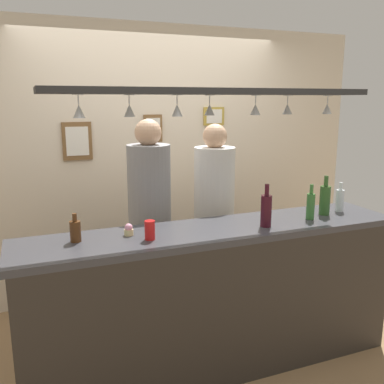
% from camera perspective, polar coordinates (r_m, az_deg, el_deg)
% --- Properties ---
extents(ground_plane, '(8.00, 8.00, 0.00)m').
position_cam_1_polar(ground_plane, '(3.63, 0.62, -19.26)').
color(ground_plane, olive).
extents(back_wall, '(4.40, 0.06, 2.60)m').
position_cam_1_polar(back_wall, '(4.18, -5.08, 3.99)').
color(back_wall, beige).
rests_on(back_wall, ground_plane).
extents(bar_counter, '(2.70, 0.55, 1.05)m').
position_cam_1_polar(bar_counter, '(2.89, 4.53, -12.24)').
color(bar_counter, '#38383D').
rests_on(bar_counter, ground_plane).
extents(overhead_glass_rack, '(2.20, 0.36, 0.04)m').
position_cam_1_polar(overhead_glass_rack, '(2.82, 3.08, 13.40)').
color(overhead_glass_rack, black).
extents(hanging_wineglass_far_left, '(0.07, 0.07, 0.13)m').
position_cam_1_polar(hanging_wineglass_far_left, '(2.53, -15.01, 10.59)').
color(hanging_wineglass_far_left, silver).
rests_on(hanging_wineglass_far_left, overhead_glass_rack).
extents(hanging_wineglass_left, '(0.07, 0.07, 0.13)m').
position_cam_1_polar(hanging_wineglass_left, '(2.63, -8.44, 10.92)').
color(hanging_wineglass_left, silver).
rests_on(hanging_wineglass_left, overhead_glass_rack).
extents(hanging_wineglass_center_left, '(0.07, 0.07, 0.13)m').
position_cam_1_polar(hanging_wineglass_center_left, '(2.67, -2.02, 11.07)').
color(hanging_wineglass_center_left, silver).
rests_on(hanging_wineglass_center_left, overhead_glass_rack).
extents(hanging_wineglass_center, '(0.07, 0.07, 0.13)m').
position_cam_1_polar(hanging_wineglass_center, '(2.85, 2.38, 11.15)').
color(hanging_wineglass_center, silver).
rests_on(hanging_wineglass_center, overhead_glass_rack).
extents(hanging_wineglass_center_right, '(0.07, 0.07, 0.13)m').
position_cam_1_polar(hanging_wineglass_center_right, '(2.93, 8.55, 11.06)').
color(hanging_wineglass_center_right, silver).
rests_on(hanging_wineglass_center_right, overhead_glass_rack).
extents(hanging_wineglass_right, '(0.07, 0.07, 0.13)m').
position_cam_1_polar(hanging_wineglass_right, '(3.11, 12.74, 10.96)').
color(hanging_wineglass_right, silver).
rests_on(hanging_wineglass_right, overhead_glass_rack).
extents(hanging_wineglass_far_right, '(0.07, 0.07, 0.13)m').
position_cam_1_polar(hanging_wineglass_far_right, '(3.26, 17.77, 10.74)').
color(hanging_wineglass_far_right, silver).
rests_on(hanging_wineglass_far_right, overhead_glass_rack).
extents(person_left_grey_shirt, '(0.34, 0.34, 1.76)m').
position_cam_1_polar(person_left_grey_shirt, '(3.38, -5.73, -2.06)').
color(person_left_grey_shirt, '#2D334C').
rests_on(person_left_grey_shirt, ground_plane).
extents(person_middle_white_patterned_shirt, '(0.34, 0.34, 1.71)m').
position_cam_1_polar(person_middle_white_patterned_shirt, '(3.58, 3.00, -1.73)').
color(person_middle_white_patterned_shirt, '#2D334C').
rests_on(person_middle_white_patterned_shirt, ground_plane).
extents(bottle_champagne_green, '(0.08, 0.08, 0.30)m').
position_cam_1_polar(bottle_champagne_green, '(3.36, 17.49, -0.96)').
color(bottle_champagne_green, '#2D5623').
rests_on(bottle_champagne_green, bar_counter).
extents(bottle_beer_brown_stubby, '(0.07, 0.07, 0.18)m').
position_cam_1_polar(bottle_beer_brown_stubby, '(2.71, -15.46, -5.04)').
color(bottle_beer_brown_stubby, '#512D14').
rests_on(bottle_beer_brown_stubby, bar_counter).
extents(bottle_wine_dark_red, '(0.08, 0.08, 0.30)m').
position_cam_1_polar(bottle_wine_dark_red, '(2.95, 9.97, -2.40)').
color(bottle_wine_dark_red, '#380F19').
rests_on(bottle_wine_dark_red, bar_counter).
extents(bottle_beer_green_import, '(0.06, 0.06, 0.26)m').
position_cam_1_polar(bottle_beer_green_import, '(3.20, 15.70, -1.76)').
color(bottle_beer_green_import, '#336B2D').
rests_on(bottle_beer_green_import, bar_counter).
extents(bottle_soda_clear, '(0.06, 0.06, 0.23)m').
position_cam_1_polar(bottle_soda_clear, '(3.50, 19.32, -0.99)').
color(bottle_soda_clear, silver).
rests_on(bottle_soda_clear, bar_counter).
extents(drink_can, '(0.07, 0.07, 0.12)m').
position_cam_1_polar(drink_can, '(2.67, -5.71, -5.14)').
color(drink_can, red).
rests_on(drink_can, bar_counter).
extents(cupcake, '(0.06, 0.06, 0.08)m').
position_cam_1_polar(cupcake, '(2.77, -8.54, -5.08)').
color(cupcake, beige).
rests_on(cupcake, bar_counter).
extents(picture_frame_upper_small, '(0.22, 0.02, 0.18)m').
position_cam_1_polar(picture_frame_upper_small, '(4.31, 2.97, 10.17)').
color(picture_frame_upper_small, '#B29338').
rests_on(picture_frame_upper_small, back_wall).
extents(picture_frame_caricature, '(0.26, 0.02, 0.34)m').
position_cam_1_polar(picture_frame_caricature, '(3.96, -15.23, 6.64)').
color(picture_frame_caricature, brown).
rests_on(picture_frame_caricature, back_wall).
extents(picture_frame_crest, '(0.18, 0.02, 0.26)m').
position_cam_1_polar(picture_frame_crest, '(4.09, -5.29, 8.54)').
color(picture_frame_crest, brown).
rests_on(picture_frame_crest, back_wall).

